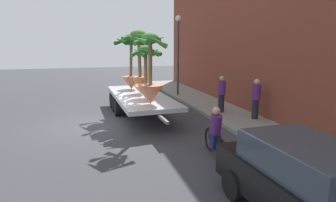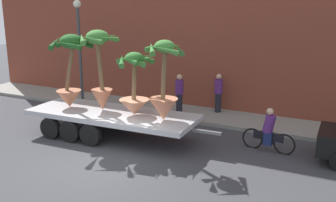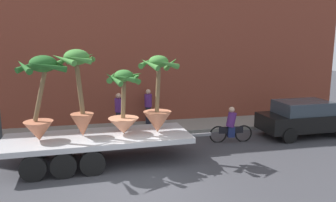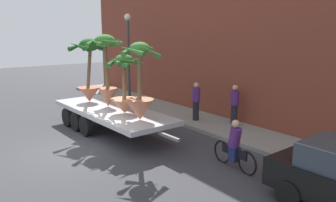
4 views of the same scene
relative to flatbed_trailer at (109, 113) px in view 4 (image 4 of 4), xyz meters
name	(u,v)px [view 4 (image 4 of 4)]	position (x,y,z in m)	size (l,w,h in m)	color
ground_plane	(72,151)	(1.40, -2.17, -0.77)	(60.00, 60.00, 0.00)	#38383D
sidewalk	(201,121)	(1.40, 3.93, -0.69)	(24.00, 2.20, 0.15)	gray
building_facade	(231,13)	(1.40, 5.63, 4.10)	(24.00, 1.20, 9.74)	brown
flatbed_trailer	(109,113)	(0.00, 0.00, 0.00)	(7.38, 2.47, 0.98)	#B7BABF
potted_palm_rear	(106,68)	(-0.28, 0.11, 1.83)	(1.46, 1.54, 2.97)	#B26647
potted_palm_middle	(89,69)	(-1.49, -0.09, 1.68)	(1.68, 1.75, 2.80)	#B26647
potted_palm_front	(125,88)	(1.19, 0.11, 1.18)	(1.42, 1.41, 2.26)	tan
potted_palm_extra	(140,89)	(2.39, 0.04, 1.32)	(1.42, 1.44, 2.74)	#C17251
cyclist	(234,147)	(5.74, 1.24, -0.10)	(1.84, 0.38, 1.54)	black
pedestrian_near_gate	(196,101)	(1.30, 3.67, 0.27)	(0.36, 0.36, 1.71)	black
pedestrian_far_left	(235,104)	(2.80, 4.52, 0.27)	(0.36, 0.36, 1.71)	black
street_lamp	(128,47)	(-3.61, 3.13, 2.46)	(0.36, 0.36, 4.83)	#383D42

